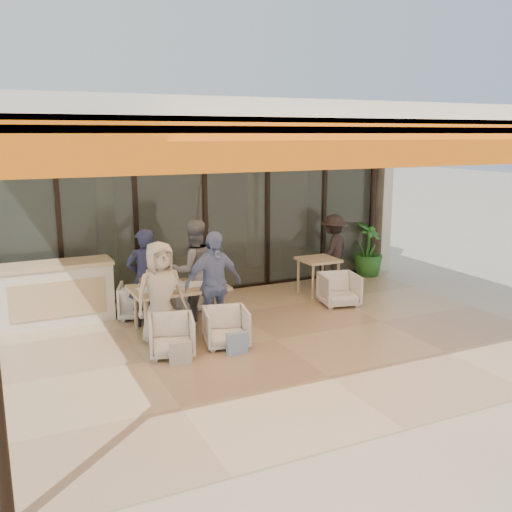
{
  "coord_description": "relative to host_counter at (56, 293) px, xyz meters",
  "views": [
    {
      "loc": [
        -3.8,
        -7.33,
        3.11
      ],
      "look_at": [
        0.1,
        0.9,
        1.15
      ],
      "focal_mm": 40.0,
      "sensor_mm": 36.0,
      "label": 1
    }
  ],
  "objects": [
    {
      "name": "diner_periwinkle",
      "position": [
        2.15,
        -1.67,
        0.3
      ],
      "size": [
        1.03,
        0.54,
        1.67
      ],
      "primitive_type": "imported",
      "rotation": [
        0.0,
        0.0,
        0.14
      ],
      "color": "#687EAE",
      "rests_on": "ground"
    },
    {
      "name": "side_chair",
      "position": [
        4.81,
        -1.16,
        -0.19
      ],
      "size": [
        0.77,
        0.73,
        0.67
      ],
      "primitive_type": "imported",
      "rotation": [
        0.0,
        0.0,
        -0.21
      ],
      "color": "silver",
      "rests_on": "ground"
    },
    {
      "name": "ground",
      "position": [
        2.9,
        -2.3,
        -0.53
      ],
      "size": [
        70.0,
        70.0,
        0.0
      ],
      "primitive_type": "plane",
      "color": "#C6B293",
      "rests_on": "ground"
    },
    {
      "name": "side_table",
      "position": [
        4.81,
        -0.41,
        0.11
      ],
      "size": [
        0.7,
        0.7,
        0.74
      ],
      "color": "#DEB787",
      "rests_on": "ground"
    },
    {
      "name": "glass_storefront",
      "position": [
        2.9,
        0.7,
        1.07
      ],
      "size": [
        8.08,
        0.1,
        3.2
      ],
      "color": "#9EADA3",
      "rests_on": "ground"
    },
    {
      "name": "chair_near_right",
      "position": [
        2.15,
        -2.17,
        -0.21
      ],
      "size": [
        0.74,
        0.71,
        0.65
      ],
      "primitive_type": "imported",
      "rotation": [
        0.0,
        0.0,
        -0.21
      ],
      "color": "silver",
      "rests_on": "ground"
    },
    {
      "name": "host_counter",
      "position": [
        0.0,
        0.0,
        0.0
      ],
      "size": [
        1.85,
        0.65,
        1.04
      ],
      "color": "silver",
      "rests_on": "ground"
    },
    {
      "name": "dining_table",
      "position": [
        1.72,
        -1.22,
        0.16
      ],
      "size": [
        1.5,
        0.9,
        0.93
      ],
      "color": "#DEB787",
      "rests_on": "ground"
    },
    {
      "name": "chair_far_right",
      "position": [
        2.15,
        -0.27,
        -0.22
      ],
      "size": [
        0.65,
        0.62,
        0.63
      ],
      "primitive_type": "imported",
      "rotation": [
        0.0,
        0.0,
        3.23
      ],
      "color": "silver",
      "rests_on": "ground"
    },
    {
      "name": "diner_cream",
      "position": [
        1.31,
        -1.67,
        0.26
      ],
      "size": [
        0.81,
        0.57,
        1.58
      ],
      "primitive_type": "imported",
      "rotation": [
        0.0,
        0.0,
        0.09
      ],
      "color": "beige",
      "rests_on": "ground"
    },
    {
      "name": "tote_bag_blue",
      "position": [
        2.15,
        -2.57,
        -0.36
      ],
      "size": [
        0.3,
        0.1,
        0.34
      ],
      "primitive_type": "cube",
      "color": "#99BFD8",
      "rests_on": "ground"
    },
    {
      "name": "diner_grey",
      "position": [
        2.15,
        -0.77,
        0.33
      ],
      "size": [
        0.85,
        0.67,
        1.72
      ],
      "primitive_type": "imported",
      "rotation": [
        0.0,
        0.0,
        3.16
      ],
      "color": "slate",
      "rests_on": "ground"
    },
    {
      "name": "diner_navy",
      "position": [
        1.31,
        -0.77,
        0.28
      ],
      "size": [
        0.6,
        0.39,
        1.63
      ],
      "primitive_type": "imported",
      "rotation": [
        0.0,
        0.0,
        3.14
      ],
      "color": "#171E33",
      "rests_on": "ground"
    },
    {
      "name": "chair_near_left",
      "position": [
        1.31,
        -2.17,
        -0.21
      ],
      "size": [
        0.75,
        0.72,
        0.65
      ],
      "primitive_type": "imported",
      "rotation": [
        0.0,
        0.0,
        -0.25
      ],
      "color": "silver",
      "rests_on": "ground"
    },
    {
      "name": "tote_bag_cream",
      "position": [
        1.31,
        -2.57,
        -0.36
      ],
      "size": [
        0.3,
        0.1,
        0.34
      ],
      "primitive_type": "cube",
      "color": "silver",
      "rests_on": "ground"
    },
    {
      "name": "terrace_floor",
      "position": [
        2.9,
        -2.3,
        -0.53
      ],
      "size": [
        8.0,
        6.0,
        0.01
      ],
      "primitive_type": "cube",
      "color": "tan",
      "rests_on": "ground"
    },
    {
      "name": "chair_far_left",
      "position": [
        1.31,
        -0.27,
        -0.2
      ],
      "size": [
        0.81,
        0.79,
        0.67
      ],
      "primitive_type": "imported",
      "rotation": [
        0.0,
        0.0,
        2.82
      ],
      "color": "silver",
      "rests_on": "ground"
    },
    {
      "name": "interior_block",
      "position": [
        2.91,
        3.02,
        1.7
      ],
      "size": [
        9.05,
        3.62,
        3.52
      ],
      "color": "silver",
      "rests_on": "ground"
    },
    {
      "name": "potted_palm",
      "position": [
        6.62,
        0.44,
        0.07
      ],
      "size": [
        0.95,
        0.95,
        1.21
      ],
      "primitive_type": "imported",
      "rotation": [
        0.0,
        0.0,
        0.68
      ],
      "color": "#1E5919",
      "rests_on": "ground"
    },
    {
      "name": "standing_woman",
      "position": [
        5.54,
        0.19,
        0.21
      ],
      "size": [
        1.1,
        0.98,
        1.48
      ],
      "primitive_type": "imported",
      "rotation": [
        0.0,
        0.0,
        3.71
      ],
      "color": "black",
      "rests_on": "ground"
    },
    {
      "name": "terrace_structure",
      "position": [
        2.9,
        -2.56,
        2.72
      ],
      "size": [
        8.0,
        6.0,
        3.4
      ],
      "color": "silver",
      "rests_on": "ground"
    }
  ]
}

